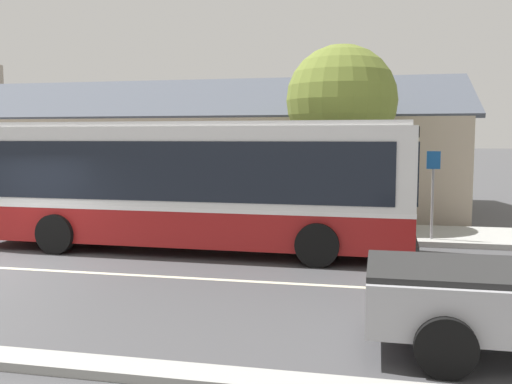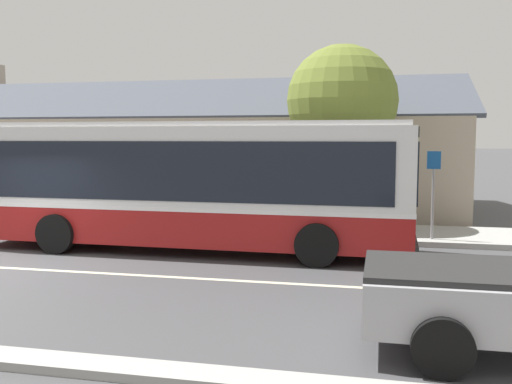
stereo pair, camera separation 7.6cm
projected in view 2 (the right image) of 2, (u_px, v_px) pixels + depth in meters
ground_plane at (0, 268)px, 12.76m from camera, size 300.00×300.00×0.00m
sidewalk_far at (120, 225)px, 18.58m from camera, size 60.00×3.00×0.15m
lane_divider_stripe at (0, 267)px, 12.76m from camera, size 60.00×0.16×0.01m
community_building at (134, 159)px, 25.56m from camera, size 28.21×8.92×6.42m
transit_bus at (189, 182)px, 14.66m from camera, size 11.35×2.89×3.29m
bench_by_building at (1, 208)px, 19.01m from camera, size 1.80×0.51×0.94m
street_tree_primary at (340, 104)px, 17.74m from camera, size 3.45×3.45×5.78m
bus_stop_sign at (433, 184)px, 15.38m from camera, size 0.36×0.07×2.40m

